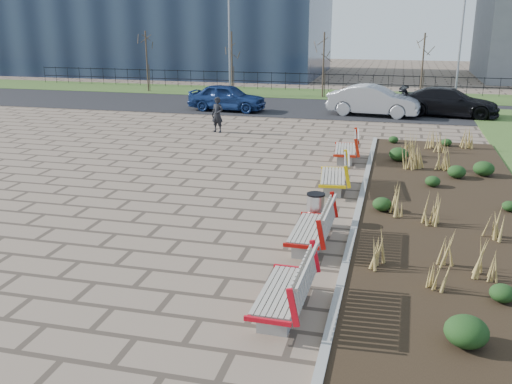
% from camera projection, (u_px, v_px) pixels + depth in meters
% --- Properties ---
extents(ground, '(120.00, 120.00, 0.00)m').
position_uv_depth(ground, '(151.00, 270.00, 11.87)').
color(ground, '#705E4D').
rests_on(ground, ground).
extents(planting_bed, '(4.50, 18.00, 0.10)m').
position_uv_depth(planting_bed, '(449.00, 214.00, 15.03)').
color(planting_bed, black).
rests_on(planting_bed, ground).
extents(planting_curb, '(0.16, 18.00, 0.15)m').
position_uv_depth(planting_curb, '(360.00, 206.00, 15.57)').
color(planting_curb, gray).
rests_on(planting_curb, ground).
extents(grass_verge_far, '(80.00, 5.00, 0.04)m').
position_uv_depth(grass_verge_far, '(325.00, 94.00, 37.79)').
color(grass_verge_far, '#33511E').
rests_on(grass_verge_far, ground).
extents(road, '(80.00, 7.00, 0.02)m').
position_uv_depth(road, '(312.00, 108.00, 32.24)').
color(road, black).
rests_on(road, ground).
extents(bench_a, '(0.95, 2.12, 1.00)m').
position_uv_depth(bench_a, '(282.00, 288.00, 9.97)').
color(bench_a, red).
rests_on(bench_a, ground).
extents(bench_b, '(0.94, 2.12, 1.00)m').
position_uv_depth(bench_b, '(310.00, 226.00, 12.89)').
color(bench_b, '#A70F0B').
rests_on(bench_b, ground).
extents(bench_c, '(1.10, 2.18, 1.00)m').
position_uv_depth(bench_c, '(333.00, 174.00, 17.07)').
color(bench_c, yellow).
rests_on(bench_c, ground).
extents(bench_d, '(1.06, 2.16, 1.00)m').
position_uv_depth(bench_d, '(345.00, 147.00, 20.55)').
color(bench_d, red).
rests_on(bench_d, ground).
extents(litter_bin, '(0.44, 0.44, 0.84)m').
position_uv_depth(litter_bin, '(315.00, 210.00, 14.16)').
color(litter_bin, '#B2B2B7').
rests_on(litter_bin, ground).
extents(pedestrian, '(0.65, 0.51, 1.58)m').
position_uv_depth(pedestrian, '(217.00, 115.00, 25.48)').
color(pedestrian, black).
rests_on(pedestrian, ground).
extents(car_blue, '(4.34, 1.99, 1.44)m').
position_uv_depth(car_blue, '(227.00, 97.00, 31.19)').
color(car_blue, navy).
rests_on(car_blue, road).
extents(car_silver, '(4.89, 2.25, 1.55)m').
position_uv_depth(car_silver, '(374.00, 101.00, 29.65)').
color(car_silver, '#94969B').
rests_on(car_silver, road).
extents(car_black, '(5.19, 2.57, 1.45)m').
position_uv_depth(car_black, '(449.00, 102.00, 29.51)').
color(car_black, black).
rests_on(car_black, road).
extents(tree_a, '(1.40, 1.40, 4.00)m').
position_uv_depth(tree_a, '(147.00, 61.00, 38.58)').
color(tree_a, '#4C3D2D').
rests_on(tree_a, grass_verge_far).
extents(tree_b, '(1.40, 1.40, 4.00)m').
position_uv_depth(tree_b, '(232.00, 63.00, 37.19)').
color(tree_b, '#4C3D2D').
rests_on(tree_b, grass_verge_far).
extents(tree_c, '(1.40, 1.40, 4.00)m').
position_uv_depth(tree_c, '(323.00, 65.00, 35.80)').
color(tree_c, '#4C3D2D').
rests_on(tree_c, grass_verge_far).
extents(tree_d, '(1.40, 1.40, 4.00)m').
position_uv_depth(tree_d, '(422.00, 67.00, 34.41)').
color(tree_d, '#4C3D2D').
rests_on(tree_d, grass_verge_far).
extents(lamp_west, '(0.24, 0.60, 6.00)m').
position_uv_depth(lamp_west, '(229.00, 48.00, 36.43)').
color(lamp_west, gray).
rests_on(lamp_west, grass_verge_far).
extents(lamp_east, '(0.24, 0.60, 6.00)m').
position_uv_depth(lamp_east, '(460.00, 51.00, 33.19)').
color(lamp_east, gray).
rests_on(lamp_east, grass_verge_far).
extents(railing_fence, '(44.00, 0.10, 1.20)m').
position_uv_depth(railing_fence, '(328.00, 82.00, 38.99)').
color(railing_fence, black).
rests_on(railing_fence, grass_verge_far).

